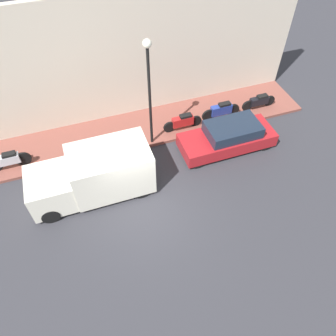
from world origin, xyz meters
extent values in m
plane|color=#2D2D33|center=(0.00, 0.00, 0.00)|extent=(60.00, 60.00, 0.00)
cube|color=brown|center=(4.34, 0.00, 0.07)|extent=(2.61, 18.73, 0.14)
cube|color=beige|center=(5.79, 0.00, 2.97)|extent=(0.30, 18.73, 5.94)
cube|color=maroon|center=(1.90, -4.50, 0.48)|extent=(1.65, 4.29, 0.61)
cube|color=#192333|center=(1.90, -4.71, 1.05)|extent=(1.45, 2.36, 0.52)
cylinder|color=black|center=(1.20, -2.82, 0.32)|extent=(0.20, 0.64, 0.64)
cylinder|color=black|center=(2.60, -2.82, 0.32)|extent=(0.20, 0.64, 0.64)
cylinder|color=black|center=(1.20, -6.17, 0.32)|extent=(0.20, 0.64, 0.64)
cylinder|color=black|center=(2.60, -6.17, 0.32)|extent=(0.20, 0.64, 0.64)
cube|color=silver|center=(1.31, 0.88, 1.14)|extent=(1.94, 3.08, 1.89)
cube|color=silver|center=(1.31, 3.24, 0.85)|extent=(1.84, 1.66, 1.32)
cube|color=#192333|center=(1.31, 3.49, 1.22)|extent=(1.65, 0.91, 0.53)
cylinder|color=black|center=(0.48, 3.47, 0.35)|extent=(0.22, 0.69, 0.69)
cylinder|color=black|center=(2.15, 3.47, 0.35)|extent=(0.22, 0.69, 0.69)
cylinder|color=black|center=(0.48, -0.07, 0.35)|extent=(0.22, 0.69, 0.69)
cylinder|color=black|center=(2.15, -0.07, 0.35)|extent=(0.22, 0.69, 0.69)
cube|color=#B7B7BF|center=(3.70, 4.85, 0.64)|extent=(0.30, 0.98, 0.42)
cube|color=black|center=(3.70, 4.72, 0.90)|extent=(0.27, 0.54, 0.12)
cylinder|color=black|center=(3.70, 4.27, 0.48)|extent=(0.10, 0.67, 0.67)
cube|color=black|center=(3.83, -7.23, 0.57)|extent=(0.30, 0.97, 0.38)
cube|color=black|center=(3.83, -7.36, 0.82)|extent=(0.27, 0.53, 0.12)
cylinder|color=black|center=(3.83, -6.60, 0.43)|extent=(0.10, 0.57, 0.57)
cylinder|color=black|center=(3.83, -7.86, 0.43)|extent=(0.10, 0.57, 0.57)
cube|color=#B21E1E|center=(3.61, -3.02, 0.60)|extent=(0.30, 1.02, 0.45)
cube|color=black|center=(3.61, -3.16, 0.89)|extent=(0.27, 0.56, 0.12)
cylinder|color=black|center=(3.61, -2.35, 0.42)|extent=(0.10, 0.57, 0.57)
cylinder|color=black|center=(3.61, -3.69, 0.42)|extent=(0.10, 0.57, 0.57)
cube|color=navy|center=(3.73, -5.07, 0.66)|extent=(0.30, 1.05, 0.47)
cube|color=black|center=(3.73, -5.21, 0.95)|extent=(0.27, 0.57, 0.12)
cylinder|color=black|center=(3.73, -4.41, 0.47)|extent=(0.10, 0.65, 0.65)
cylinder|color=black|center=(3.73, -5.73, 0.47)|extent=(0.10, 0.65, 0.65)
cylinder|color=black|center=(3.24, -1.36, 2.50)|extent=(0.12, 0.12, 4.72)
sphere|color=silver|center=(3.24, -1.36, 4.97)|extent=(0.34, 0.34, 0.34)
camera|label=1|loc=(-7.34, 1.52, 10.78)|focal=35.00mm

